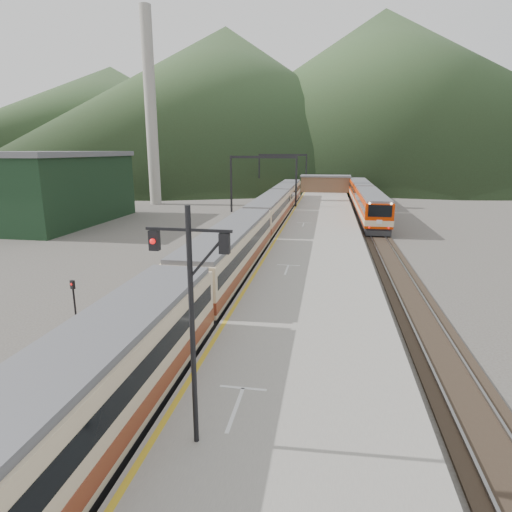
# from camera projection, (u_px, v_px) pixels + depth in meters

# --- Properties ---
(track_main) EXTENTS (2.60, 200.00, 0.23)m
(track_main) POSITION_uv_depth(u_px,v_px,m) (268.00, 232.00, 46.58)
(track_main) COLOR black
(track_main) RESTS_ON ground
(track_far) EXTENTS (2.60, 200.00, 0.23)m
(track_far) POSITION_uv_depth(u_px,v_px,m) (224.00, 231.00, 47.39)
(track_far) COLOR black
(track_far) RESTS_ON ground
(track_second) EXTENTS (2.60, 200.00, 0.23)m
(track_second) POSITION_uv_depth(u_px,v_px,m) (377.00, 235.00, 44.71)
(track_second) COLOR black
(track_second) RESTS_ON ground
(platform) EXTENTS (8.00, 100.00, 1.00)m
(platform) POSITION_uv_depth(u_px,v_px,m) (320.00, 233.00, 43.65)
(platform) COLOR gray
(platform) RESTS_ON ground
(gantry_near) EXTENTS (9.55, 0.25, 8.00)m
(gantry_near) POSITION_uv_depth(u_px,v_px,m) (263.00, 173.00, 60.06)
(gantry_near) COLOR black
(gantry_near) RESTS_ON ground
(gantry_far) EXTENTS (9.55, 0.25, 8.00)m
(gantry_far) POSITION_uv_depth(u_px,v_px,m) (283.00, 167.00, 83.97)
(gantry_far) COLOR black
(gantry_far) RESTS_ON ground
(warehouse) EXTENTS (14.50, 20.50, 8.60)m
(warehouse) POSITION_uv_depth(u_px,v_px,m) (43.00, 188.00, 52.02)
(warehouse) COLOR black
(warehouse) RESTS_ON ground
(smokestack) EXTENTS (1.80, 1.80, 30.00)m
(smokestack) POSITION_uv_depth(u_px,v_px,m) (151.00, 109.00, 67.59)
(smokestack) COLOR #9E998E
(smokestack) RESTS_ON ground
(station_shed) EXTENTS (9.40, 4.40, 3.10)m
(station_shed) POSITION_uv_depth(u_px,v_px,m) (325.00, 183.00, 81.41)
(station_shed) COLOR brown
(station_shed) RESTS_ON platform
(hill_a) EXTENTS (180.00, 180.00, 60.00)m
(hill_a) POSITION_uv_depth(u_px,v_px,m) (227.00, 101.00, 189.35)
(hill_a) COLOR #334526
(hill_a) RESTS_ON ground
(hill_b) EXTENTS (220.00, 220.00, 75.00)m
(hill_b) POSITION_uv_depth(u_px,v_px,m) (381.00, 91.00, 214.41)
(hill_b) COLOR #334526
(hill_b) RESTS_ON ground
(hill_d) EXTENTS (200.00, 200.00, 55.00)m
(hill_d) POSITION_uv_depth(u_px,v_px,m) (114.00, 117.00, 250.80)
(hill_d) COLOR #334526
(hill_d) RESTS_ON ground
(main_train) EXTENTS (2.80, 76.85, 3.42)m
(main_train) POSITION_uv_depth(u_px,v_px,m) (256.00, 228.00, 38.35)
(main_train) COLOR beige
(main_train) RESTS_ON track_main
(second_train) EXTENTS (2.85, 38.80, 3.48)m
(second_train) POSITION_uv_depth(u_px,v_px,m) (365.00, 198.00, 61.57)
(second_train) COLOR red
(second_train) RESTS_ON track_second
(signal_mast) EXTENTS (2.20, 0.24, 6.50)m
(signal_mast) POSITION_uv_depth(u_px,v_px,m) (191.00, 304.00, 10.81)
(signal_mast) COLOR black
(signal_mast) RESTS_ON platform
(short_signal_b) EXTENTS (0.26, 0.22, 2.27)m
(short_signal_b) POSITION_uv_depth(u_px,v_px,m) (217.00, 243.00, 34.55)
(short_signal_b) COLOR black
(short_signal_b) RESTS_ON ground
(short_signal_c) EXTENTS (0.26, 0.23, 2.27)m
(short_signal_c) POSITION_uv_depth(u_px,v_px,m) (74.00, 295.00, 22.11)
(short_signal_c) COLOR black
(short_signal_c) RESTS_ON ground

